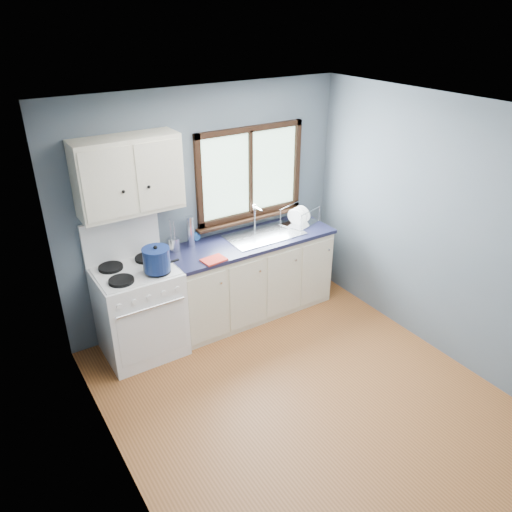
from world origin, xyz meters
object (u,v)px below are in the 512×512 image
sink (264,240)px  stockpot (157,259)px  skillet (156,266)px  utensil_crock (174,244)px  base_cabinets (251,280)px  thermos (190,232)px  dish_rack (299,219)px  gas_range (139,309)px

sink → stockpot: bearing=-171.8°
sink → skillet: bearing=-173.1°
skillet → utensil_crock: 0.47m
base_cabinets → utensil_crock: utensil_crock is taller
base_cabinets → utensil_crock: (-0.81, 0.17, 0.58)m
thermos → sink: bearing=-13.1°
stockpot → dish_rack: 1.85m
gas_range → base_cabinets: gas_range is taller
utensil_crock → gas_range: bearing=-159.1°
utensil_crock → dish_rack: size_ratio=0.77×
gas_range → stockpot: gas_range is taller
sink → utensil_crock: utensil_crock is taller
utensil_crock → sink: bearing=-9.9°
sink → skillet: sink is taller
base_cabinets → skillet: size_ratio=5.05×
skillet → utensil_crock: size_ratio=1.02×
thermos → utensil_crock: bearing=-176.3°
utensil_crock → thermos: (0.19, 0.01, 0.09)m
gas_range → thermos: 0.93m
stockpot → dish_rack: (1.84, 0.24, -0.10)m
stockpot → base_cabinets: bearing=9.5°
sink → dish_rack: bearing=5.9°
dish_rack → gas_range: bearing=163.3°
base_cabinets → stockpot: (-1.14, -0.19, 0.66)m
sink → skillet: (-1.32, -0.16, 0.12)m
skillet → stockpot: bearing=-101.0°
sink → dish_rack: sink is taller
skillet → dish_rack: 1.84m
utensil_crock → dish_rack: 1.51m
base_cabinets → stockpot: bearing=-170.5°
sink → utensil_crock: size_ratio=2.34×
sink → utensil_crock: bearing=170.1°
gas_range → thermos: gas_range is taller
base_cabinets → stockpot: 1.33m
stockpot → sink: bearing=8.2°
thermos → stockpot: bearing=-144.5°
skillet → utensil_crock: utensil_crock is taller
stockpot → utensil_crock: bearing=47.4°
utensil_crock → skillet: bearing=-134.8°
gas_range → dish_rack: 2.06m
gas_range → utensil_crock: gas_range is taller
thermos → dish_rack: (1.31, -0.13, -0.11)m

